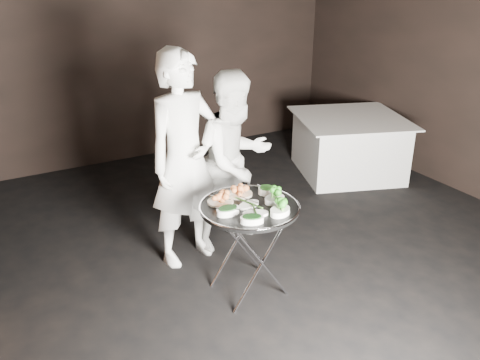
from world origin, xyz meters
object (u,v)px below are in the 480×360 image
tray_stand (249,245)px  waiter_right (236,160)px  serving_tray (249,207)px  dining_table (348,145)px  waiter_left (184,160)px

tray_stand → waiter_right: 0.94m
serving_tray → dining_table: size_ratio=0.61×
serving_tray → dining_table: bearing=33.6°
serving_tray → dining_table: serving_tray is taller
serving_tray → waiter_right: 0.85m
waiter_left → tray_stand: bearing=-86.6°
tray_stand → waiter_left: size_ratio=0.40×
tray_stand → serving_tray: 0.35m
waiter_right → dining_table: bearing=9.3°
tray_stand → waiter_right: waiter_right is taller
tray_stand → dining_table: bearing=33.6°
tray_stand → serving_tray: bearing=-2.4°
waiter_left → dining_table: 2.83m
serving_tray → waiter_left: waiter_left is taller
tray_stand → waiter_right: size_ratio=0.46×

